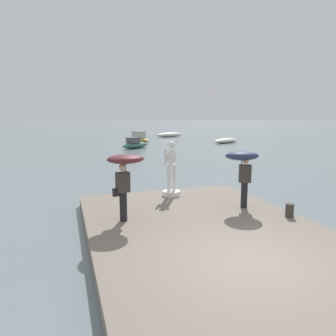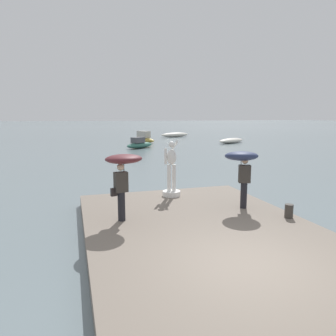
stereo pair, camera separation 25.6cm
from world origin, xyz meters
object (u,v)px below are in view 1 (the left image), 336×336
boat_near (137,139)px  boat_leftward (170,135)px  onlooker_right (242,161)px  statue_white_figure (171,176)px  onlooker_left (125,167)px  boat_mid (135,144)px  boat_far (226,141)px  mooring_bollard (290,210)px

boat_near → boat_leftward: (7.77, 9.83, -0.17)m
onlooker_right → boat_near: size_ratio=0.41×
statue_white_figure → onlooker_left: bearing=-133.5°
statue_white_figure → onlooker_right: statue_white_figure is taller
boat_mid → boat_leftward: size_ratio=0.68×
onlooker_left → boat_far: 33.80m
mooring_bollard → boat_mid: (0.81, 26.39, -0.17)m
statue_white_figure → mooring_bollard: statue_white_figure is taller
statue_white_figure → boat_leftward: size_ratio=0.39×
boat_far → boat_near: bearing=160.5°
boat_near → boat_far: bearing=-19.5°
boat_near → boat_far: (11.08, -3.91, -0.23)m
statue_white_figure → boat_near: (5.31, 29.70, -0.65)m
mooring_bollard → boat_far: size_ratio=0.08×
boat_mid → boat_near: bearing=75.1°
statue_white_figure → mooring_bollard: bearing=-54.1°
onlooker_right → mooring_bollard: size_ratio=4.72×
onlooker_right → boat_near: (3.53, 31.93, -1.44)m
onlooker_left → boat_far: size_ratio=0.40×
boat_mid → statue_white_figure: bearing=-98.6°
onlooker_left → boat_far: onlooker_left is taller
boat_near → boat_mid: boat_near is taller
boat_far → boat_leftward: (-3.31, 13.75, 0.06)m
mooring_bollard → boat_mid: size_ratio=0.11×
onlooker_right → boat_leftward: 43.29m
boat_mid → onlooker_right: bearing=-93.9°
mooring_bollard → boat_far: bearing=65.0°
statue_white_figure → boat_leftward: statue_white_figure is taller
onlooker_left → boat_leftward: 44.64m
boat_near → boat_far: size_ratio=0.97×
mooring_bollard → boat_leftward: mooring_bollard is taller
boat_mid → boat_leftward: bearing=60.2°
boat_mid → boat_far: size_ratio=0.77×
boat_leftward → boat_mid: bearing=-119.8°
onlooker_right → onlooker_left: bearing=-178.1°
statue_white_figure → boat_far: (16.39, 25.78, -0.89)m
onlooker_left → boat_leftward: bearing=69.9°
onlooker_left → onlooker_right: (4.02, 0.13, -0.03)m
statue_white_figure → boat_mid: 23.02m
statue_white_figure → boat_far: 30.56m
onlooker_right → boat_mid: 25.08m
statue_white_figure → boat_far: statue_white_figure is taller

